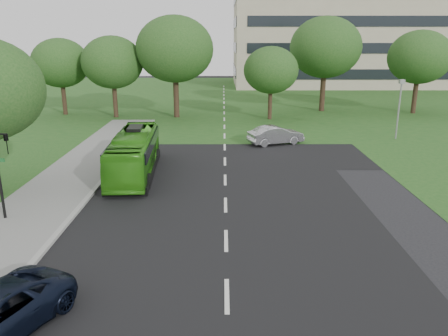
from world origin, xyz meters
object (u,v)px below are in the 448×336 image
Objects in this scene: bus at (134,153)px; tree_park_c at (271,70)px; tree_park_f at (60,63)px; tree_park_e at (420,57)px; tree_park_d at (325,47)px; tree_park_b at (175,49)px; office_building at (350,11)px; camera_pole at (400,101)px; traffic_light at (1,165)px; sedan at (276,135)px; tree_park_a at (112,62)px.

tree_park_c is at bearing 58.38° from bus.
tree_park_c is at bearing -7.53° from tree_park_f.
tree_park_e is (16.28, 3.65, 1.11)m from tree_park_c.
tree_park_d reaches higher than tree_park_e.
tree_park_f is (-12.31, 1.73, -1.45)m from tree_park_b.
office_building is 3.87× the size of tree_park_d.
camera_pole is (3.00, -14.46, -3.89)m from tree_park_d.
traffic_light reaches higher than bus.
tree_park_b is at bearing -127.89° from office_building.
tree_park_f is at bearing 159.00° from camera_pole.
tree_park_d is at bearing -44.48° from sedan.
tree_park_c is (-17.29, -35.81, -7.57)m from office_building.
bus is at bearing -118.32° from tree_park_c.
tree_park_d is 29.86m from bus.
tree_park_c is at bearing -140.94° from tree_park_d.
office_building is 51.72m from tree_park_f.
camera_pole is (9.48, -9.21, -1.81)m from tree_park_c.
bus is at bearing -116.66° from office_building.
office_building reaches higher than camera_pole.
tree_park_a is at bearing 103.07° from bus.
bus is (-16.64, -24.12, -5.73)m from tree_park_d.
tree_park_f is at bearing -178.88° from tree_park_e.
office_building is at bearing 52.11° from tree_park_b.
tree_park_b is at bearing 102.17° from traffic_light.
tree_park_d is 1.12× the size of bus.
tree_park_a is 1.03× the size of tree_park_f.
tree_park_a is 0.81× the size of tree_park_b.
sedan is at bearing -38.52° from tree_park_a.
tree_park_f is (-38.26, -0.75, -0.57)m from tree_park_e.
tree_park_a reaches higher than traffic_light.
office_building is 3.91× the size of tree_park_b.
office_building is at bearing -41.78° from sedan.
tree_park_e is 0.96× the size of bus.
bus is (-26.44, -22.51, -4.75)m from tree_park_e.
sedan is 0.90× the size of camera_pole.
tree_park_d reaches higher than tree_park_a.
tree_park_b reaches higher than tree_park_f.
tree_park_a is at bearing 179.61° from tree_park_b.
tree_park_d is at bearing 78.46° from traffic_light.
tree_park_a is 1.71× the size of camera_pole.
bus is 12.32m from sedan.
tree_park_f is 33.79m from camera_pole.
bus is 1.91× the size of camera_pole.
sedan is (-0.66, -11.04, -4.21)m from tree_park_c.
tree_park_d reaches higher than traffic_light.
tree_park_b is 20.82m from bus.
tree_park_e is 14.83m from camera_pole.
sedan is (9.50, 7.83, -0.57)m from bus.
tree_park_a is 20.28m from sedan.
tree_park_f is at bearing 172.47° from tree_park_c.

